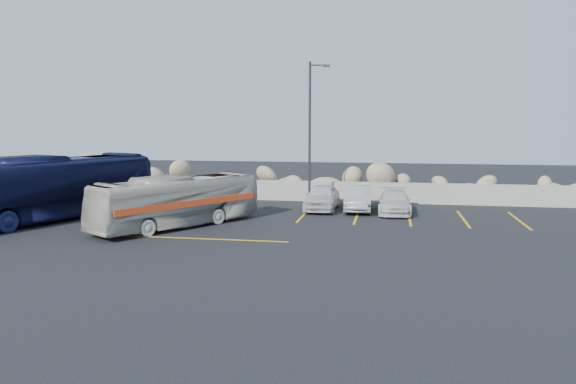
% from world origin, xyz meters
% --- Properties ---
extents(ground, '(90.00, 90.00, 0.00)m').
position_xyz_m(ground, '(0.00, 0.00, 0.00)').
color(ground, black).
rests_on(ground, ground).
extents(seawall, '(60.00, 0.40, 1.20)m').
position_xyz_m(seawall, '(0.00, 12.00, 0.60)').
color(seawall, gray).
rests_on(seawall, ground).
extents(riprap_pile, '(54.00, 2.80, 2.60)m').
position_xyz_m(riprap_pile, '(0.00, 13.20, 1.30)').
color(riprap_pile, '#92825F').
rests_on(riprap_pile, ground).
extents(parking_lines, '(18.16, 9.36, 0.01)m').
position_xyz_m(parking_lines, '(4.64, 5.57, 0.01)').
color(parking_lines, gold).
rests_on(parking_lines, ground).
extents(lamppost, '(1.14, 0.18, 8.00)m').
position_xyz_m(lamppost, '(2.56, 9.50, 4.30)').
color(lamppost, '#2C2A27').
rests_on(lamppost, ground).
extents(vintage_bus, '(6.08, 8.12, 2.33)m').
position_xyz_m(vintage_bus, '(-2.54, 2.55, 1.16)').
color(vintage_bus, '#BBB9A9').
rests_on(vintage_bus, ground).
extents(tour_coach, '(6.42, 11.52, 3.15)m').
position_xyz_m(tour_coach, '(-9.29, 3.08, 1.57)').
color(tour_coach, '#111339').
rests_on(tour_coach, ground).
extents(car_a, '(1.73, 4.14, 1.40)m').
position_xyz_m(car_a, '(3.32, 8.62, 0.70)').
color(car_a, silver).
rests_on(car_a, ground).
extents(car_b, '(1.55, 4.03, 1.31)m').
position_xyz_m(car_b, '(5.24, 8.72, 0.65)').
color(car_b, '#A3A4A8').
rests_on(car_b, ground).
extents(car_c, '(1.71, 4.10, 1.18)m').
position_xyz_m(car_c, '(7.16, 8.22, 0.59)').
color(car_c, silver).
rests_on(car_c, ground).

